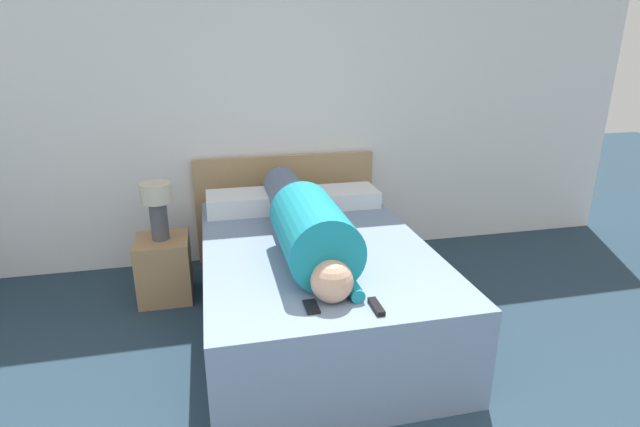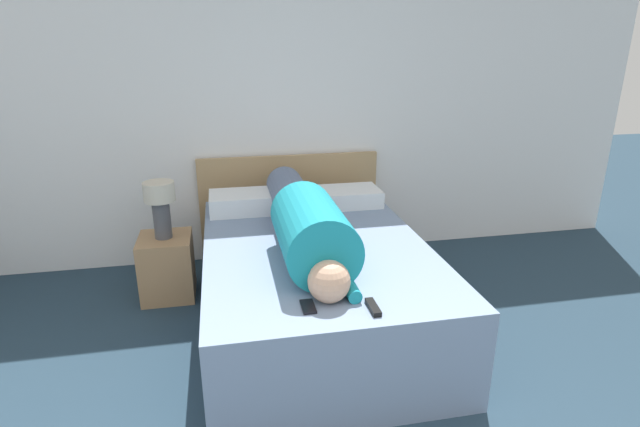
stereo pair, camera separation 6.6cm
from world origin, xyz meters
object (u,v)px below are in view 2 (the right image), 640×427
object	(u,v)px
person_lying	(305,221)
tv_remote	(373,307)
cell_phone	(308,307)
pillow_second	(342,197)
bed	(315,284)
nightstand	(167,267)
table_lamp	(160,202)
pillow_near_headboard	(251,202)

from	to	relation	value
person_lying	tv_remote	distance (m)	0.84
person_lying	cell_phone	bearing A→B (deg)	-98.79
pillow_second	tv_remote	xyz separation A→B (m)	(-0.23, -1.57, -0.05)
bed	person_lying	xyz separation A→B (m)	(-0.07, -0.05, 0.45)
nightstand	pillow_second	bearing A→B (deg)	5.89
person_lying	cell_phone	xyz separation A→B (m)	(-0.11, -0.73, -0.16)
nightstand	tv_remote	bearing A→B (deg)	-52.80
nightstand	table_lamp	distance (m)	0.49
pillow_second	cell_phone	distance (m)	1.59
table_lamp	cell_phone	bearing A→B (deg)	-59.78
tv_remote	bed	bearing A→B (deg)	97.71
pillow_second	cell_phone	world-z (taller)	pillow_second
cell_phone	tv_remote	bearing A→B (deg)	-14.37
cell_phone	nightstand	bearing A→B (deg)	120.22
nightstand	pillow_second	world-z (taller)	pillow_second
bed	nightstand	world-z (taller)	bed
tv_remote	table_lamp	bearing A→B (deg)	127.20
nightstand	pillow_near_headboard	bearing A→B (deg)	12.21
person_lying	cell_phone	size ratio (longest dim) A/B	13.49
nightstand	person_lying	size ratio (longest dim) A/B	0.26
table_lamp	pillow_second	xyz separation A→B (m)	(1.32, 0.14, -0.08)
nightstand	cell_phone	size ratio (longest dim) A/B	3.49
table_lamp	pillow_second	world-z (taller)	table_lamp
bed	pillow_near_headboard	size ratio (longest dim) A/B	3.29
person_lying	pillow_second	world-z (taller)	person_lying
cell_phone	pillow_second	bearing A→B (deg)	70.50
pillow_near_headboard	tv_remote	bearing A→B (deg)	-73.68
table_lamp	cell_phone	xyz separation A→B (m)	(0.79, -1.36, -0.14)
nightstand	tv_remote	world-z (taller)	tv_remote
bed	pillow_second	size ratio (longest dim) A/B	3.47
nightstand	tv_remote	size ratio (longest dim) A/B	3.02
bed	cell_phone	xyz separation A→B (m)	(-0.18, -0.77, 0.29)
table_lamp	person_lying	distance (m)	1.11
pillow_near_headboard	tv_remote	world-z (taller)	pillow_near_headboard
pillow_near_headboard	cell_phone	bearing A→B (deg)	-83.81
bed	table_lamp	xyz separation A→B (m)	(-0.98, 0.59, 0.43)
person_lying	pillow_near_headboard	distance (m)	0.83
bed	pillow_near_headboard	world-z (taller)	pillow_near_headboard
pillow_near_headboard	person_lying	bearing A→B (deg)	-70.42
pillow_near_headboard	tv_remote	size ratio (longest dim) A/B	4.06
cell_phone	pillow_near_headboard	bearing A→B (deg)	96.19
pillow_second	nightstand	bearing A→B (deg)	-174.11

